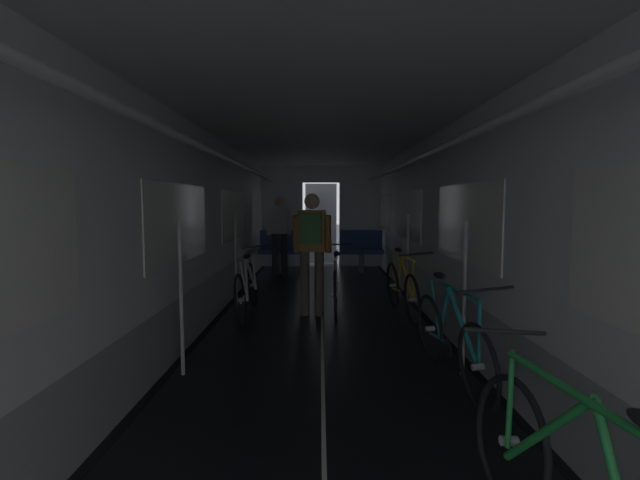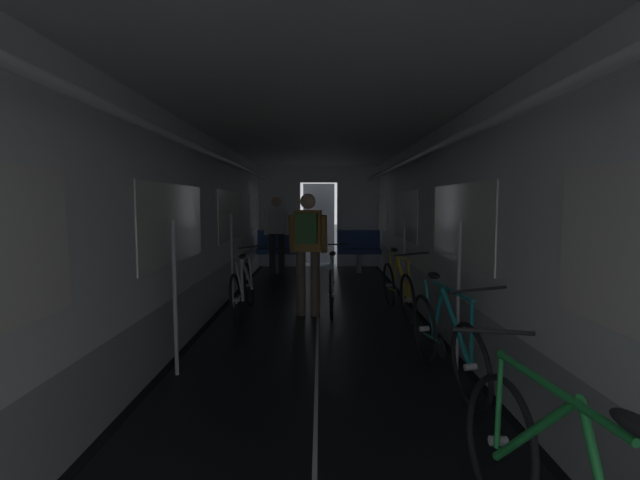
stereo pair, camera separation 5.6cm
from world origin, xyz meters
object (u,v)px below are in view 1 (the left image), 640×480
(bench_seat_far_right, at_px, (359,247))
(person_cyclist_aisle, at_px, (310,243))
(bicycle_yellow, at_px, (400,288))
(bicycle_white, at_px, (246,289))
(person_standing_near_bench, at_px, (278,230))
(bicycle_teal, at_px, (449,339))
(bench_seat_far_left, at_px, (279,247))
(bicycle_silver_in_aisle, at_px, (334,285))

(bench_seat_far_right, bearing_deg, person_cyclist_aisle, -105.01)
(bench_seat_far_right, distance_m, bicycle_yellow, 3.86)
(bicycle_white, height_order, person_cyclist_aisle, person_cyclist_aisle)
(bicycle_white, relative_size, person_standing_near_bench, 1.00)
(bicycle_teal, height_order, person_standing_near_bench, person_standing_near_bench)
(bench_seat_far_left, relative_size, bench_seat_far_right, 1.00)
(bicycle_teal, bearing_deg, bicycle_yellow, 90.06)
(bicycle_teal, height_order, bicycle_white, bicycle_white)
(bicycle_yellow, relative_size, bicycle_silver_in_aisle, 1.00)
(bicycle_teal, height_order, bicycle_silver_in_aisle, bicycle_teal)
(bench_seat_far_right, distance_m, bicycle_white, 4.31)
(person_cyclist_aisle, height_order, person_standing_near_bench, same)
(bicycle_white, height_order, bicycle_silver_in_aisle, bicycle_white)
(bench_seat_far_left, relative_size, bicycle_teal, 0.58)
(bicycle_teal, xyz_separation_m, person_cyclist_aisle, (-1.24, 2.30, 0.63))
(bicycle_yellow, xyz_separation_m, person_standing_near_bench, (-2.00, 3.48, 0.59))
(person_cyclist_aisle, bearing_deg, person_standing_near_bench, 102.38)
(bench_seat_far_right, relative_size, person_cyclist_aisle, 0.58)
(bench_seat_far_left, xyz_separation_m, bicycle_silver_in_aisle, (1.10, -3.59, -0.18))
(person_cyclist_aisle, bearing_deg, bicycle_silver_in_aisle, 38.60)
(person_cyclist_aisle, relative_size, person_standing_near_bench, 1.00)
(person_cyclist_aisle, xyz_separation_m, bicycle_silver_in_aisle, (0.33, 0.27, -0.63))
(bench_seat_far_right, relative_size, person_standing_near_bench, 0.58)
(bench_seat_far_left, height_order, bicycle_silver_in_aisle, bench_seat_far_left)
(bicycle_teal, bearing_deg, bicycle_silver_in_aisle, 109.51)
(bicycle_white, bearing_deg, person_cyclist_aisle, -0.07)
(bicycle_yellow, bearing_deg, bicycle_teal, -89.94)
(bicycle_yellow, height_order, bicycle_teal, same)
(bicycle_teal, relative_size, person_standing_near_bench, 1.00)
(bench_seat_far_left, bearing_deg, person_standing_near_bench, -89.59)
(bench_seat_far_right, bearing_deg, bicycle_yellow, -86.93)
(bench_seat_far_left, xyz_separation_m, person_standing_near_bench, (0.00, -0.38, 0.41))
(bench_seat_far_right, distance_m, bicycle_silver_in_aisle, 3.66)
(bicycle_white, distance_m, person_cyclist_aisle, 1.09)
(person_cyclist_aisle, height_order, bicycle_silver_in_aisle, person_cyclist_aisle)
(bicycle_teal, bearing_deg, bench_seat_far_left, 108.09)
(bicycle_yellow, xyz_separation_m, bicycle_white, (-2.13, -0.00, -0.00))
(bench_seat_far_left, bearing_deg, bench_seat_far_right, 0.00)
(bench_seat_far_right, height_order, person_cyclist_aisle, person_cyclist_aisle)
(bench_seat_far_right, height_order, bicycle_silver_in_aisle, bench_seat_far_right)
(bench_seat_far_left, bearing_deg, bicycle_silver_in_aisle, -72.94)
(bench_seat_far_right, height_order, person_standing_near_bench, person_standing_near_bench)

